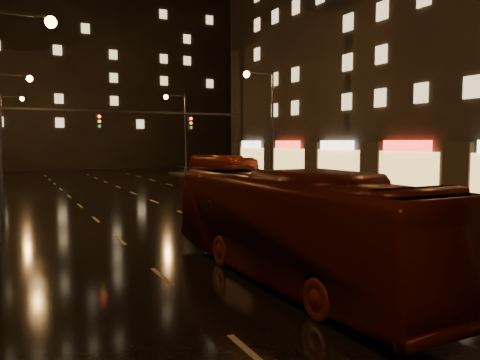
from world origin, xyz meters
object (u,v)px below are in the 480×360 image
Objects in this scene: bus_curb at (221,171)px; taxi_near at (311,215)px; bus_red at (291,225)px; taxi_far at (297,211)px.

taxi_near is (-5.00, -21.77, -0.85)m from bus_curb.
bus_red is 1.15× the size of bus_curb.
bus_curb is at bearing 69.70° from bus_red.
bus_red reaches higher than bus_curb.
taxi_far is (5.51, 8.00, -0.99)m from bus_red.
bus_red is 9.76m from taxi_far.
bus_red is at bearing -110.96° from bus_curb.
bus_red reaches higher than taxi_far.
bus_red is 2.55× the size of taxi_far.
bus_curb is 2.92× the size of taxi_near.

